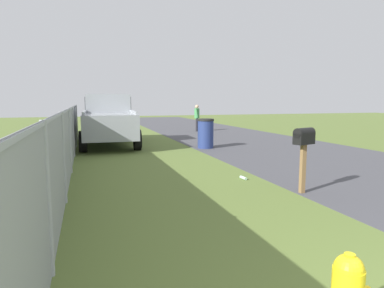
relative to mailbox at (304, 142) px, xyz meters
The scene contains 7 objects.
road_asphalt 3.32m from the mailbox, 69.47° to the right, with size 60.00×6.19×0.01m, color #47474C.
mailbox is the anchor object (origin of this frame).
pickup_truck 9.33m from the mailbox, 19.52° to the left, with size 5.39×2.34×2.09m.
trash_bin 6.55m from the mailbox, ahead, with size 0.64×0.64×1.13m.
pedestrian 13.49m from the mailbox, ahead, with size 0.47×0.30×1.58m.
fence_section 5.56m from the mailbox, 52.85° to the left, with size 15.75×0.07×1.63m.
litter_bottle_midfield_a 1.80m from the mailbox, 22.82° to the left, with size 0.07×0.07×0.22m, color #B2D8BF.
Camera 1 is at (-0.53, 2.82, 1.81)m, focal length 31.04 mm.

